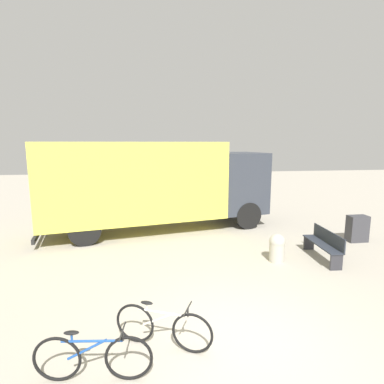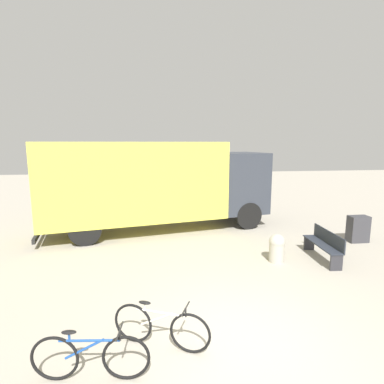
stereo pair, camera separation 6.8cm
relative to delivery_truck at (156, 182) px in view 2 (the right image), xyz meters
The scene contains 7 objects.
ground_plane 7.46m from the delivery_truck, 79.31° to the right, with size 60.00×60.00×0.00m, color #A8A091.
delivery_truck is the anchor object (origin of this frame).
park_bench 6.31m from the delivery_truck, 37.35° to the right, with size 0.51×1.75×0.87m.
bicycle_near 7.83m from the delivery_truck, 98.26° to the right, with size 1.74×0.44×0.80m.
bicycle_middle 7.18m from the delivery_truck, 90.53° to the right, with size 1.62×0.75×0.80m.
bollard_near_bench 5.26m from the delivery_truck, 47.56° to the right, with size 0.46×0.46×0.83m.
utility_box 7.50m from the delivery_truck, 18.90° to the right, with size 0.68×0.39×0.93m.
Camera 2 is at (-1.48, -4.57, 3.45)m, focal length 28.00 mm.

